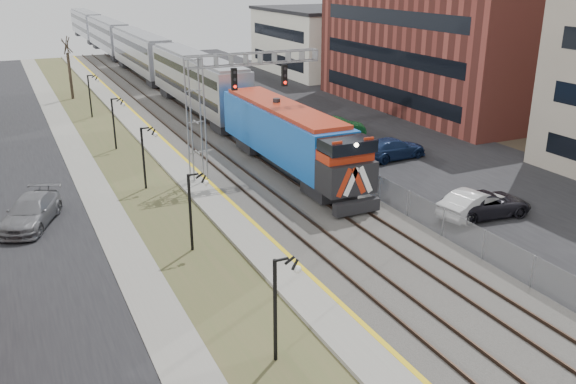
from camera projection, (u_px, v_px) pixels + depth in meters
street_west at (13, 173)px, 41.55m from camera, size 7.00×120.00×0.04m
sidewalk at (81, 165)px, 43.36m from camera, size 2.00×120.00×0.08m
grass_median at (124, 160)px, 44.57m from camera, size 4.00×120.00×0.06m
platform at (164, 153)px, 45.75m from camera, size 2.00×120.00×0.24m
ballast_bed at (227, 146)px, 47.77m from camera, size 8.00×120.00×0.20m
parking_lot at (358, 131)px, 52.63m from camera, size 16.00×120.00×0.04m
platform_edge at (176, 150)px, 46.06m from camera, size 0.24×120.00×0.01m
track_near at (202, 147)px, 46.90m from camera, size 1.58×120.00×0.15m
track_far at (245, 142)px, 48.31m from camera, size 1.58×120.00×0.15m
train at (136, 52)px, 80.49m from camera, size 3.00×108.65×5.33m
signal_gantry at (221, 95)px, 38.82m from camera, size 9.00×1.07×8.15m
lampposts at (189, 211)px, 29.71m from camera, size 0.14×62.14×4.00m
fence at (276, 132)px, 49.22m from camera, size 0.04×120.00×1.60m
buildings_east at (522, 53)px, 52.86m from camera, size 16.00×76.00×15.00m
car_lot_b at (473, 204)px, 34.07m from camera, size 4.88×2.60×1.53m
car_lot_c at (487, 204)px, 34.21m from camera, size 5.31×2.93×1.41m
car_lot_d at (393, 149)px, 44.53m from camera, size 5.48×2.64×1.54m
car_lot_e at (323, 125)px, 51.56m from camera, size 4.85×2.99×1.54m
car_lot_f at (338, 127)px, 50.76m from camera, size 4.84×3.17×1.51m
car_street_b at (31, 212)px, 32.88m from camera, size 4.05×5.73×1.54m
car_lot_g at (267, 104)px, 59.68m from camera, size 5.60×3.65×1.43m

